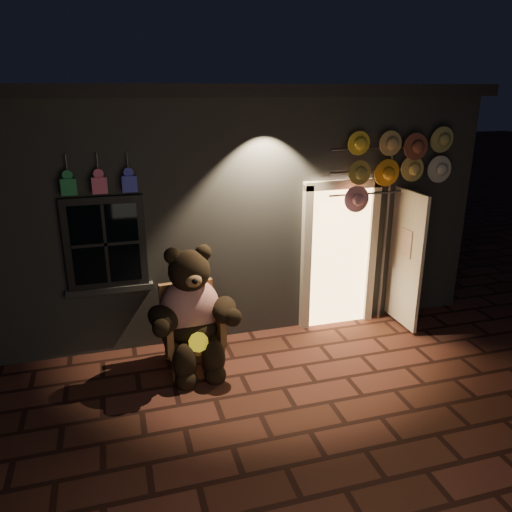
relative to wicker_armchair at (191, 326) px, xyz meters
name	(u,v)px	position (x,y,z in m)	size (l,w,h in m)	color
ground	(284,388)	(0.95, -0.89, -0.53)	(60.00, 60.00, 0.00)	#552920
shop_building	(212,185)	(0.96, 3.10, 1.21)	(7.30, 5.95, 3.51)	slate
wicker_armchair	(191,326)	(0.00, 0.00, 0.00)	(0.76, 0.69, 1.06)	olive
teddy_bear	(192,313)	(0.00, -0.14, 0.24)	(1.21, 0.96, 1.67)	#AB1D12
hat_rack	(396,165)	(3.00, 0.39, 1.86)	(1.83, 0.22, 2.86)	#59595E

